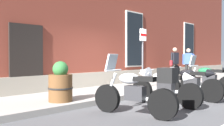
% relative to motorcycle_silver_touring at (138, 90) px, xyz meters
% --- Properties ---
extents(ground_plane, '(140.00, 140.00, 0.00)m').
position_rel_motorcycle_silver_touring_xyz_m(ground_plane, '(2.17, 1.53, -0.57)').
color(ground_plane, '#424244').
extents(sidewalk, '(32.68, 2.41, 0.15)m').
position_rel_motorcycle_silver_touring_xyz_m(sidewalk, '(2.17, 2.74, -0.49)').
color(sidewalk, gray).
rests_on(sidewalk, ground_plane).
extents(motorcycle_silver_touring, '(0.71, 2.04, 1.36)m').
position_rel_motorcycle_silver_touring_xyz_m(motorcycle_silver_touring, '(0.00, 0.00, 0.00)').
color(motorcycle_silver_touring, black).
rests_on(motorcycle_silver_touring, ground_plane).
extents(motorcycle_white_sport, '(0.62, 2.13, 1.00)m').
position_rel_motorcycle_silver_touring_xyz_m(motorcycle_white_sport, '(1.50, 0.34, -0.02)').
color(motorcycle_white_sport, black).
rests_on(motorcycle_white_sport, ground_plane).
extents(motorcycle_black_sport, '(0.62, 2.05, 1.04)m').
position_rel_motorcycle_silver_touring_xyz_m(motorcycle_black_sport, '(2.83, 0.25, -0.00)').
color(motorcycle_black_sport, black).
rests_on(motorcycle_black_sport, ground_plane).
extents(motorcycle_green_touring, '(0.62, 2.05, 1.35)m').
position_rel_motorcycle_silver_touring_xyz_m(motorcycle_green_touring, '(4.37, 0.17, -0.01)').
color(motorcycle_green_touring, black).
rests_on(motorcycle_green_touring, ground_plane).
extents(pedestrian_dark_jacket, '(0.66, 0.24, 1.61)m').
position_rel_motorcycle_silver_touring_xyz_m(pedestrian_dark_jacket, '(7.02, 3.09, 0.48)').
color(pedestrian_dark_jacket, '#38332D').
rests_on(pedestrian_dark_jacket, sidewalk).
extents(pedestrian_blue_top, '(0.32, 0.56, 1.57)m').
position_rel_motorcycle_silver_touring_xyz_m(pedestrian_blue_top, '(7.73, 2.71, 0.46)').
color(pedestrian_blue_top, black).
rests_on(pedestrian_blue_top, sidewalk).
extents(parking_sign, '(0.36, 0.07, 2.20)m').
position_rel_motorcycle_silver_touring_xyz_m(parking_sign, '(3.24, 2.26, 1.02)').
color(parking_sign, '#4C4C51').
rests_on(parking_sign, sidewalk).
extents(barrel_planter, '(0.64, 0.64, 1.03)m').
position_rel_motorcycle_silver_touring_xyz_m(barrel_planter, '(-0.56, 2.05, 0.02)').
color(barrel_planter, brown).
rests_on(barrel_planter, sidewalk).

